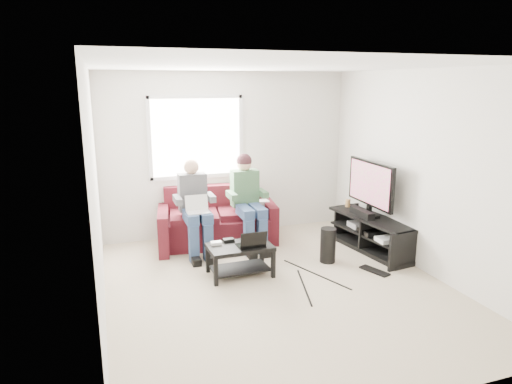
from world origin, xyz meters
TOP-DOWN VIEW (x-y plane):
  - floor at (0.00, 0.00)m, footprint 4.50×4.50m
  - ceiling at (0.00, 0.00)m, footprint 4.50×4.50m
  - wall_back at (0.00, 2.25)m, footprint 4.50×0.00m
  - wall_front at (0.00, -2.25)m, footprint 4.50×0.00m
  - wall_left at (-2.00, 0.00)m, footprint 0.00×4.50m
  - wall_right at (2.00, 0.00)m, footprint 0.00×4.50m
  - window at (-0.50, 2.23)m, footprint 1.48×0.04m
  - sofa at (-0.30, 1.82)m, footprint 1.93×1.07m
  - person_left at (-0.70, 1.50)m, footprint 0.40×0.71m
  - person_right at (0.10, 1.52)m, footprint 0.40×0.71m
  - laptop_silver at (-0.70, 1.29)m, footprint 0.33×0.24m
  - coffee_table at (-0.33, 0.51)m, footprint 0.82×0.51m
  - laptop_black at (-0.21, 0.43)m, footprint 0.37×0.28m
  - controller_a at (-0.61, 0.63)m, footprint 0.14×0.10m
  - controller_b at (-0.43, 0.69)m, footprint 0.14×0.10m
  - controller_c at (-0.03, 0.66)m, footprint 0.15×0.11m
  - tv_stand at (1.77, 0.74)m, footprint 0.66×1.59m
  - tv at (1.77, 0.84)m, footprint 0.12×1.10m
  - soundbar at (1.65, 0.84)m, footprint 0.12×0.50m
  - drink_cup at (1.72, 1.37)m, footprint 0.08×0.08m
  - console_white at (1.77, 0.34)m, footprint 0.30×0.22m
  - console_grey at (1.77, 1.04)m, footprint 0.34×0.26m
  - console_black at (1.77, 0.69)m, footprint 0.38×0.30m
  - subwoofer at (0.95, 0.54)m, footprint 0.21×0.21m
  - keyboard_floor at (1.37, 0.03)m, footprint 0.27×0.43m
  - end_table at (0.41, 1.79)m, footprint 0.35×0.35m

SIDE VIEW (x-z plane):
  - floor at x=0.00m, z-range 0.00..0.00m
  - keyboard_floor at x=1.37m, z-range 0.00..0.02m
  - tv_stand at x=1.77m, z-range -0.03..0.48m
  - subwoofer at x=0.95m, z-range 0.00..0.49m
  - end_table at x=0.41m, z-range -0.03..0.59m
  - coffee_table at x=-0.33m, z-range 0.09..0.50m
  - console_white at x=1.77m, z-range 0.27..0.33m
  - console_black at x=1.77m, z-range 0.27..0.34m
  - console_grey at x=1.77m, z-range 0.27..0.35m
  - sofa at x=-0.30m, z-range -0.11..0.74m
  - controller_a at x=-0.61m, z-range 0.40..0.44m
  - controller_b at x=-0.43m, z-range 0.40..0.44m
  - controller_c at x=-0.03m, z-range 0.40..0.44m
  - laptop_black at x=-0.21m, z-range 0.40..0.64m
  - soundbar at x=1.65m, z-range 0.51..0.61m
  - drink_cup at x=1.72m, z-range 0.51..0.63m
  - laptop_silver at x=-0.70m, z-range 0.60..0.84m
  - person_left at x=-0.70m, z-range 0.07..1.42m
  - person_right at x=0.10m, z-range 0.10..1.50m
  - tv at x=1.77m, z-range 0.56..1.37m
  - wall_back at x=0.00m, z-range -0.95..3.55m
  - wall_front at x=0.00m, z-range -0.95..3.55m
  - wall_left at x=-2.00m, z-range -0.95..3.55m
  - wall_right at x=2.00m, z-range -0.95..3.55m
  - window at x=-0.50m, z-range 0.96..2.24m
  - ceiling at x=0.00m, z-range 2.60..2.60m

